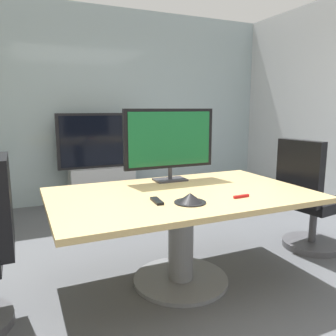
% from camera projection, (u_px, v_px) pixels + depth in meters
% --- Properties ---
extents(ground_plane, '(6.94, 6.94, 0.00)m').
position_uv_depth(ground_plane, '(205.00, 289.00, 2.60)').
color(ground_plane, '#515459').
extents(wall_back_glass_partition, '(5.29, 0.10, 2.81)m').
position_uv_depth(wall_back_glass_partition, '(106.00, 106.00, 5.02)').
color(wall_back_glass_partition, '#9EB2B7').
rests_on(wall_back_glass_partition, ground).
extents(conference_table, '(1.97, 1.21, 0.74)m').
position_uv_depth(conference_table, '(181.00, 215.00, 2.62)').
color(conference_table, tan).
rests_on(conference_table, ground).
extents(office_chair_right, '(0.62, 0.60, 1.09)m').
position_uv_depth(office_chair_right, '(309.00, 204.00, 3.25)').
color(office_chair_right, '#4C4C51').
rests_on(office_chair_right, ground).
extents(tv_monitor, '(0.84, 0.18, 0.64)m').
position_uv_depth(tv_monitor, '(170.00, 141.00, 2.95)').
color(tv_monitor, '#333338').
rests_on(tv_monitor, conference_table).
extents(wall_display_unit, '(1.20, 0.36, 1.31)m').
position_uv_depth(wall_display_unit, '(102.00, 175.00, 4.79)').
color(wall_display_unit, '#B7BABC').
rests_on(wall_display_unit, ground).
extents(conference_phone, '(0.22, 0.22, 0.07)m').
position_uv_depth(conference_phone, '(190.00, 198.00, 2.29)').
color(conference_phone, black).
rests_on(conference_phone, conference_table).
extents(remote_control, '(0.06, 0.17, 0.02)m').
position_uv_depth(remote_control, '(157.00, 201.00, 2.32)').
color(remote_control, black).
rests_on(remote_control, conference_table).
extents(whiteboard_marker, '(0.13, 0.03, 0.02)m').
position_uv_depth(whiteboard_marker, '(241.00, 196.00, 2.43)').
color(whiteboard_marker, red).
rests_on(whiteboard_marker, conference_table).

